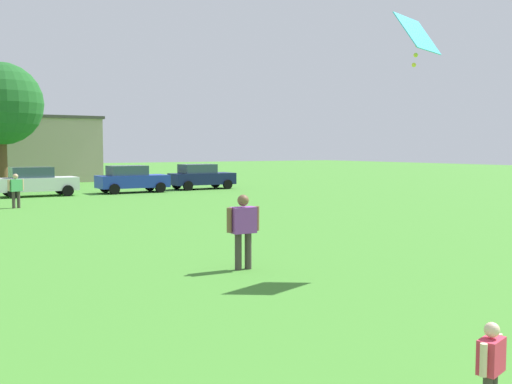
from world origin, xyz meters
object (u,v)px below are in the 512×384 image
(child_kite_flyer, at_px, (491,362))
(parked_car_blue_2, at_px, (131,179))
(parked_car_navy_3, at_px, (201,176))
(tree_far_right, at_px, (1,104))
(adult_bystander, at_px, (243,225))
(parked_car_white_1, at_px, (36,181))
(bystander_midfield, at_px, (16,188))
(kite, at_px, (417,36))

(child_kite_flyer, distance_m, parked_car_blue_2, 32.64)
(parked_car_navy_3, xyz_separation_m, tree_far_right, (-11.66, 5.13, 4.71))
(parked_car_blue_2, distance_m, tree_far_right, 9.94)
(adult_bystander, height_order, parked_car_navy_3, adult_bystander)
(adult_bystander, distance_m, parked_car_white_1, 24.06)
(adult_bystander, height_order, tree_far_right, tree_far_right)
(parked_car_navy_3, bearing_deg, adult_bystander, -113.94)
(bystander_midfield, distance_m, kite, 20.56)
(adult_bystander, distance_m, tree_far_right, 30.10)
(parked_car_blue_2, relative_size, parked_car_navy_3, 1.00)
(kite, height_order, parked_car_blue_2, kite)
(parked_car_white_1, distance_m, tree_far_right, 7.44)
(adult_bystander, xyz_separation_m, parked_car_blue_2, (5.83, 23.94, -0.16))
(child_kite_flyer, height_order, adult_bystander, adult_bystander)
(parked_car_blue_2, height_order, tree_far_right, tree_far_right)
(child_kite_flyer, height_order, parked_car_navy_3, parked_car_navy_3)
(kite, xyz_separation_m, parked_car_blue_2, (2.45, 25.87, -4.38))
(child_kite_flyer, relative_size, parked_car_navy_3, 0.23)
(parked_car_navy_3, bearing_deg, child_kite_flyer, -111.18)
(child_kite_flyer, xyz_separation_m, parked_car_white_1, (1.85, 31.89, 0.26))
(parked_car_blue_2, height_order, parked_car_navy_3, same)
(kite, bearing_deg, parked_car_navy_3, 74.12)
(child_kite_flyer, distance_m, parked_car_white_1, 31.94)
(parked_car_navy_3, bearing_deg, parked_car_blue_2, -172.50)
(parked_car_white_1, bearing_deg, bystander_midfield, -108.27)
(bystander_midfield, distance_m, parked_car_navy_3, 14.75)
(adult_bystander, relative_size, kite, 1.18)
(parked_car_blue_2, relative_size, tree_far_right, 0.52)
(parked_car_white_1, relative_size, parked_car_blue_2, 1.00)
(kite, distance_m, parked_car_white_1, 26.55)
(parked_car_white_1, bearing_deg, parked_car_navy_3, 2.97)
(bystander_midfield, height_order, kite, kite)
(kite, bearing_deg, adult_bystander, 150.25)
(child_kite_flyer, bearing_deg, parked_car_white_1, 69.45)
(kite, xyz_separation_m, tree_far_right, (-4.11, 31.67, 0.33))
(child_kite_flyer, height_order, tree_far_right, tree_far_right)
(parked_car_navy_3, relative_size, tree_far_right, 0.52)
(adult_bystander, distance_m, bystander_midfield, 17.57)
(adult_bystander, xyz_separation_m, parked_car_navy_3, (10.93, 24.62, -0.16))
(adult_bystander, relative_size, parked_car_navy_3, 0.40)
(adult_bystander, distance_m, parked_car_navy_3, 26.93)
(bystander_midfield, xyz_separation_m, parked_car_white_1, (2.18, 6.60, -0.08))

